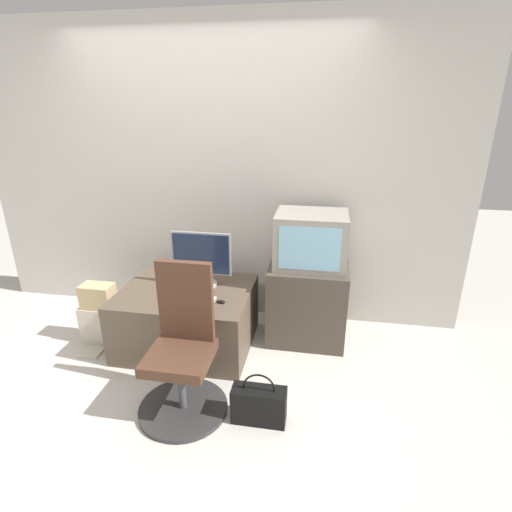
{
  "coord_description": "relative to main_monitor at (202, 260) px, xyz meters",
  "views": [
    {
      "loc": [
        0.97,
        -2.09,
        1.91
      ],
      "look_at": [
        0.45,
        0.88,
        0.75
      ],
      "focal_mm": 28.0,
      "sensor_mm": 36.0,
      "label": 1
    }
  ],
  "objects": [
    {
      "name": "mouse",
      "position": [
        0.23,
        -0.28,
        -0.21
      ],
      "size": [
        0.07,
        0.03,
        0.02
      ],
      "color": "black",
      "rests_on": "desk"
    },
    {
      "name": "keyboard",
      "position": [
        0.01,
        -0.27,
        -0.21
      ],
      "size": [
        0.34,
        0.12,
        0.01
      ],
      "color": "silver",
      "rests_on": "desk"
    },
    {
      "name": "side_stand",
      "position": [
        0.86,
        0.19,
        -0.39
      ],
      "size": [
        0.64,
        0.57,
        0.67
      ],
      "color": "#4C4238",
      "rests_on": "ground_plane"
    },
    {
      "name": "office_chair",
      "position": [
        0.11,
        -0.82,
        -0.35
      ],
      "size": [
        0.59,
        0.59,
        1.0
      ],
      "color": "#333333",
      "rests_on": "ground_plane"
    },
    {
      "name": "handbag",
      "position": [
        0.62,
        -0.88,
        -0.6
      ],
      "size": [
        0.35,
        0.14,
        0.36
      ],
      "color": "black",
      "rests_on": "ground_plane"
    },
    {
      "name": "ground_plane",
      "position": [
        -0.02,
        -0.78,
        -0.72
      ],
      "size": [
        12.0,
        12.0,
        0.0
      ],
      "primitive_type": "plane",
      "color": "beige"
    },
    {
      "name": "crt_tv",
      "position": [
        0.86,
        0.19,
        0.16
      ],
      "size": [
        0.56,
        0.45,
        0.44
      ],
      "color": "gray",
      "rests_on": "side_stand"
    },
    {
      "name": "cardboard_box_upper",
      "position": [
        -0.84,
        -0.2,
        -0.3
      ],
      "size": [
        0.26,
        0.16,
        0.2
      ],
      "color": "#D1B27F",
      "rests_on": "cardboard_box_lower"
    },
    {
      "name": "wall_back",
      "position": [
        -0.02,
        0.55,
        0.58
      ],
      "size": [
        4.4,
        0.05,
        2.6
      ],
      "color": "beige",
      "rests_on": "ground_plane"
    },
    {
      "name": "book",
      "position": [
        -0.84,
        -0.4,
        -0.71
      ],
      "size": [
        0.16,
        0.13,
        0.02
      ],
      "color": "beige",
      "rests_on": "ground_plane"
    },
    {
      "name": "main_monitor",
      "position": [
        0.0,
        0.0,
        0.0
      ],
      "size": [
        0.49,
        0.24,
        0.46
      ],
      "color": "#B2B2B7",
      "rests_on": "desk"
    },
    {
      "name": "cardboard_box_lower",
      "position": [
        -0.84,
        -0.2,
        -0.56
      ],
      "size": [
        0.33,
        0.17,
        0.32
      ],
      "color": "beige",
      "rests_on": "ground_plane"
    },
    {
      "name": "desk",
      "position": [
        -0.11,
        -0.12,
        -0.47
      ],
      "size": [
        1.05,
        0.83,
        0.5
      ],
      "color": "brown",
      "rests_on": "ground_plane"
    }
  ]
}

